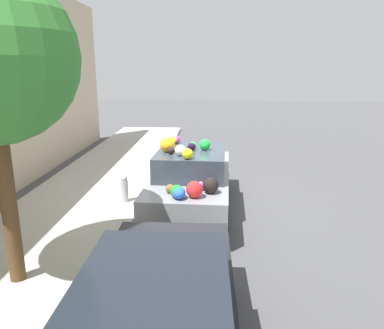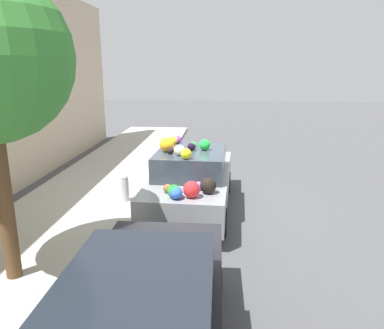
% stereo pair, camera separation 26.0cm
% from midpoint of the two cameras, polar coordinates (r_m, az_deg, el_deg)
% --- Properties ---
extents(ground_plane, '(60.00, 60.00, 0.00)m').
position_cam_midpoint_polar(ground_plane, '(9.31, -1.82, -6.77)').
color(ground_plane, '#4C4C4F').
extents(sidewalk_curb, '(24.00, 3.20, 0.10)m').
position_cam_midpoint_polar(sidewalk_curb, '(9.88, -17.71, -5.88)').
color(sidewalk_curb, '#B2ADA3').
rests_on(sidewalk_curb, ground).
extents(fire_hydrant, '(0.20, 0.20, 0.70)m').
position_cam_midpoint_polar(fire_hydrant, '(9.56, -11.08, -3.60)').
color(fire_hydrant, '#B2B2B7').
rests_on(fire_hydrant, sidewalk_curb).
extents(art_car, '(4.53, 1.94, 1.85)m').
position_cam_midpoint_polar(art_car, '(8.98, -0.87, -2.26)').
color(art_car, gray).
rests_on(art_car, ground).
extents(parked_car_plain, '(4.26, 1.75, 1.44)m').
position_cam_midpoint_polar(parked_car_plain, '(4.37, -7.18, -23.07)').
color(parked_car_plain, black).
rests_on(parked_car_plain, ground).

